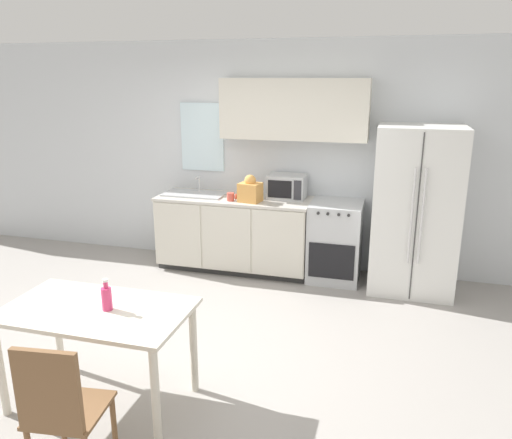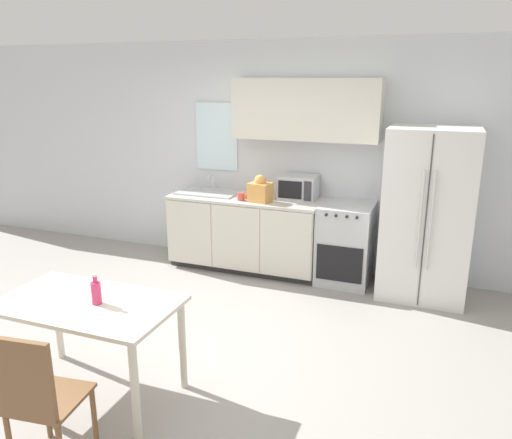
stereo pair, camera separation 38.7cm
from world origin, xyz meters
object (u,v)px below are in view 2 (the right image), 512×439
object	(u,v)px
microwave	(298,187)
dining_chair_near	(37,394)
refrigerator	(427,214)
drink_bottle	(96,292)
oven_range	(345,244)
coffee_mug	(241,196)
dining_table	(88,315)

from	to	relation	value
microwave	dining_chair_near	size ratio (longest dim) A/B	0.47
refrigerator	drink_bottle	distance (m)	3.42
microwave	drink_bottle	world-z (taller)	microwave
oven_range	refrigerator	world-z (taller)	refrigerator
microwave	drink_bottle	size ratio (longest dim) A/B	1.92
refrigerator	dining_chair_near	size ratio (longest dim) A/B	1.93
oven_range	microwave	xyz separation A→B (m)	(-0.60, 0.11, 0.58)
refrigerator	drink_bottle	size ratio (longest dim) A/B	7.96
microwave	dining_chair_near	distance (m)	3.71
oven_range	drink_bottle	distance (m)	3.06
coffee_mug	dining_chair_near	world-z (taller)	coffee_mug
dining_chair_near	drink_bottle	size ratio (longest dim) A/B	4.12
dining_chair_near	coffee_mug	bearing A→B (deg)	84.98
oven_range	dining_chair_near	world-z (taller)	dining_chair_near
drink_bottle	dining_chair_near	bearing A→B (deg)	-79.39
refrigerator	dining_table	xyz separation A→B (m)	(-2.17, -2.72, -0.26)
oven_range	dining_chair_near	bearing A→B (deg)	-107.21
microwave	dining_table	world-z (taller)	microwave
coffee_mug	drink_bottle	distance (m)	2.59
oven_range	dining_table	size ratio (longest dim) A/B	0.71
oven_range	dining_table	xyz separation A→B (m)	(-1.32, -2.78, 0.19)
oven_range	dining_table	world-z (taller)	oven_range
oven_range	coffee_mug	xyz separation A→B (m)	(-1.20, -0.19, 0.49)
microwave	drink_bottle	xyz separation A→B (m)	(-0.63, -2.89, -0.20)
dining_chair_near	refrigerator	bearing A→B (deg)	53.98
microwave	coffee_mug	size ratio (longest dim) A/B	3.72
oven_range	coffee_mug	distance (m)	1.31
coffee_mug	dining_chair_near	bearing A→B (deg)	-88.22
microwave	coffee_mug	xyz separation A→B (m)	(-0.59, -0.30, -0.09)
refrigerator	dining_table	distance (m)	3.49
dining_table	dining_chair_near	world-z (taller)	dining_chair_near
microwave	coffee_mug	bearing A→B (deg)	-153.06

